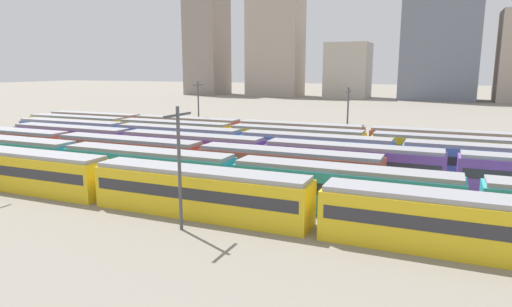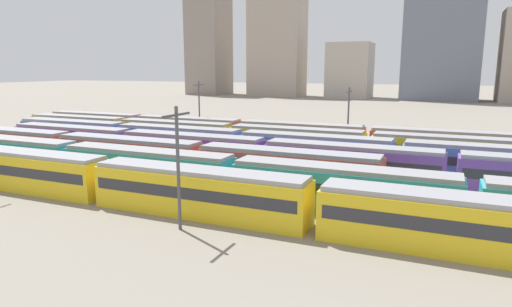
# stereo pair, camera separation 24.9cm
# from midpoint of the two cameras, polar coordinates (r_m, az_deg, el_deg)

# --- Properties ---
(ground_plane) EXTENTS (600.00, 600.00, 0.00)m
(ground_plane) POSITION_cam_midpoint_polar(r_m,az_deg,el_deg) (65.67, -23.07, 0.09)
(ground_plane) COLOR gray
(train_track_0) EXTENTS (74.70, 3.06, 3.75)m
(train_track_0) POSITION_cam_midpoint_polar(r_m,az_deg,el_deg) (40.26, -18.98, -3.23)
(train_track_0) COLOR yellow
(train_track_0) RESTS_ON ground_plane
(train_track_1) EXTENTS (112.50, 3.06, 3.75)m
(train_track_1) POSITION_cam_midpoint_polar(r_m,az_deg,el_deg) (35.26, 26.38, -5.75)
(train_track_1) COLOR teal
(train_track_1) RESTS_ON ground_plane
(train_track_2) EXTENTS (55.80, 3.06, 3.75)m
(train_track_2) POSITION_cam_midpoint_polar(r_m,az_deg,el_deg) (51.63, -16.01, -0.04)
(train_track_2) COLOR #BC4C38
(train_track_2) RESTS_ON ground_plane
(train_track_3) EXTENTS (74.70, 3.06, 3.75)m
(train_track_3) POSITION_cam_midpoint_polar(r_m,az_deg,el_deg) (48.68, 1.36, -0.26)
(train_track_3) COLOR #6B429E
(train_track_3) RESTS_ON ground_plane
(train_track_4) EXTENTS (74.70, 3.06, 3.75)m
(train_track_4) POSITION_cam_midpoint_polar(r_m,az_deg,el_deg) (55.46, -1.72, 1.12)
(train_track_4) COLOR #4C70BC
(train_track_4) RESTS_ON ground_plane
(train_track_5) EXTENTS (112.50, 3.06, 3.75)m
(train_track_5) POSITION_cam_midpoint_polar(r_m,az_deg,el_deg) (56.12, 14.49, 0.89)
(train_track_5) COLOR yellow
(train_track_5) RESTS_ON ground_plane
(train_track_6) EXTENTS (112.50, 3.06, 3.75)m
(train_track_6) POSITION_cam_midpoint_polar(r_m,az_deg,el_deg) (61.34, 14.36, 1.73)
(train_track_6) COLOR #BC4C38
(train_track_6) RESTS_ON ground_plane
(catenary_pole_1) EXTENTS (0.24, 3.20, 8.77)m
(catenary_pole_1) POSITION_cam_midpoint_polar(r_m,az_deg,el_deg) (64.44, 11.97, 4.95)
(catenary_pole_1) COLOR #4C4C51
(catenary_pole_1) RESTS_ON ground_plane
(catenary_pole_2) EXTENTS (0.24, 3.20, 8.83)m
(catenary_pole_2) POSITION_cam_midpoint_polar(r_m,az_deg,el_deg) (31.12, -9.85, -1.08)
(catenary_pole_2) COLOR #4C4C51
(catenary_pole_2) RESTS_ON ground_plane
(catenary_pole_3) EXTENTS (0.24, 3.20, 9.36)m
(catenary_pole_3) POSITION_cam_midpoint_polar(r_m,az_deg,el_deg) (73.52, -7.27, 6.05)
(catenary_pole_3) COLOR #4C4C51
(catenary_pole_3) RESTS_ON ground_plane
(distant_building_0) EXTENTS (15.40, 17.39, 43.90)m
(distant_building_0) POSITION_cam_midpoint_polar(r_m,az_deg,el_deg) (203.85, -6.08, 13.82)
(distant_building_0) COLOR gray
(distant_building_0) RESTS_ON ground_plane
(distant_building_1) EXTENTS (22.04, 14.54, 41.92)m
(distant_building_1) POSITION_cam_midpoint_polar(r_m,az_deg,el_deg) (190.02, 2.80, 13.79)
(distant_building_1) COLOR #A89989
(distant_building_1) RESTS_ON ground_plane
(distant_building_2) EXTENTS (16.39, 16.76, 21.38)m
(distant_building_2) POSITION_cam_midpoint_polar(r_m,az_deg,el_deg) (181.23, 12.11, 10.46)
(distant_building_2) COLOR #B2A899
(distant_building_2) RESTS_ON ground_plane
(distant_building_3) EXTENTS (26.26, 18.99, 51.27)m
(distant_building_3) POSITION_cam_midpoint_polar(r_m,az_deg,el_deg) (178.23, 23.10, 14.66)
(distant_building_3) COLOR slate
(distant_building_3) RESTS_ON ground_plane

